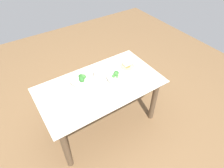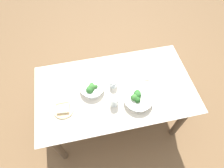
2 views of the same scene
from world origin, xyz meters
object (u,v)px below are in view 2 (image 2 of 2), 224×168
object	(u,v)px
table_knife_left	(159,85)
napkin_folded_upper	(153,75)
table_knife_right	(138,77)
fork_by_far_bowl	(159,99)
water_glass_side	(113,83)
water_glass_center	(114,101)
broccoli_bowl_near	(92,88)
broccoli_bowl_far	(138,99)
bread_side_plate	(63,109)
fork_by_near_bowl	(110,79)

from	to	relation	value
table_knife_left	napkin_folded_upper	xyz separation A→B (m)	(0.02, -0.11, 0.00)
table_knife_right	fork_by_far_bowl	bearing A→B (deg)	-8.98
water_glass_side	water_glass_center	bearing A→B (deg)	79.61
fork_by_far_bowl	napkin_folded_upper	size ratio (longest dim) A/B	0.49
broccoli_bowl_near	fork_by_far_bowl	bearing A→B (deg)	159.41
broccoli_bowl_near	table_knife_left	xyz separation A→B (m)	(-0.61, 0.07, -0.04)
broccoli_bowl_far	fork_by_far_bowl	world-z (taller)	broccoli_bowl_far
table_knife_left	bread_side_plate	bearing A→B (deg)	54.49
fork_by_near_bowl	napkin_folded_upper	xyz separation A→B (m)	(-0.41, 0.05, 0.00)
fork_by_near_bowl	bread_side_plate	bearing A→B (deg)	44.70
table_knife_left	fork_by_far_bowl	bearing A→B (deg)	119.05
bread_side_plate	table_knife_right	size ratio (longest dim) A/B	0.89
water_glass_side	fork_by_near_bowl	world-z (taller)	water_glass_side
water_glass_side	fork_by_far_bowl	distance (m)	0.43
water_glass_side	broccoli_bowl_near	bearing A→B (deg)	2.82
broccoli_bowl_far	table_knife_left	bearing A→B (deg)	-153.75
table_knife_right	bread_side_plate	bearing A→B (deg)	-108.04
broccoli_bowl_near	water_glass_side	world-z (taller)	broccoli_bowl_near
bread_side_plate	fork_by_far_bowl	world-z (taller)	bread_side_plate
fork_by_far_bowl	water_glass_center	bearing A→B (deg)	-46.25
bread_side_plate	water_glass_side	size ratio (longest dim) A/B	2.10
fork_by_far_bowl	fork_by_near_bowl	distance (m)	0.48
broccoli_bowl_far	napkin_folded_upper	distance (m)	0.32
fork_by_near_bowl	table_knife_left	world-z (taller)	same
fork_by_near_bowl	table_knife_right	size ratio (longest dim) A/B	0.51
water_glass_center	fork_by_near_bowl	bearing A→B (deg)	-94.20
broccoli_bowl_far	napkin_folded_upper	size ratio (longest dim) A/B	1.55
broccoli_bowl_far	fork_by_far_bowl	size ratio (longest dim) A/B	3.14
broccoli_bowl_far	fork_by_near_bowl	bearing A→B (deg)	-56.35
broccoli_bowl_near	water_glass_side	bearing A→B (deg)	-177.18
fork_by_far_bowl	table_knife_left	distance (m)	0.15
table_knife_left	broccoli_bowl_far	bearing A→B (deg)	76.43
table_knife_left	table_knife_right	size ratio (longest dim) A/B	1.01
bread_side_plate	fork_by_far_bowl	distance (m)	0.83
napkin_folded_upper	fork_by_far_bowl	bearing A→B (deg)	83.29
fork_by_near_bowl	napkin_folded_upper	size ratio (longest dim) A/B	0.63
napkin_folded_upper	broccoli_bowl_near	bearing A→B (deg)	4.25
napkin_folded_upper	bread_side_plate	bearing A→B (deg)	11.77
water_glass_center	fork_by_near_bowl	size ratio (longest dim) A/B	0.94
water_glass_side	table_knife_right	world-z (taller)	water_glass_side
table_knife_left	water_glass_center	bearing A→B (deg)	63.36
broccoli_bowl_near	water_glass_side	size ratio (longest dim) A/B	2.55
water_glass_center	fork_by_far_bowl	size ratio (longest dim) A/B	1.21
broccoli_bowl_far	water_glass_side	distance (m)	0.26
fork_by_far_bowl	napkin_folded_upper	bearing A→B (deg)	-137.73
table_knife_left	table_knife_right	distance (m)	0.21
broccoli_bowl_near	napkin_folded_upper	size ratio (longest dim) A/B	1.34
water_glass_center	fork_by_near_bowl	xyz separation A→B (m)	(-0.02, -0.26, -0.05)
napkin_folded_upper	water_glass_side	bearing A→B (deg)	4.97
bread_side_plate	table_knife_left	distance (m)	0.89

